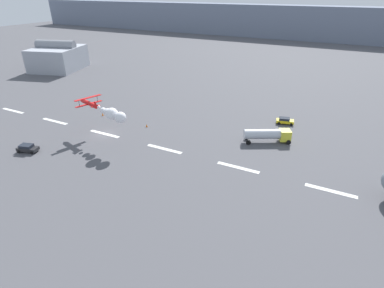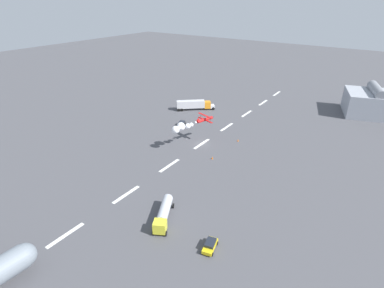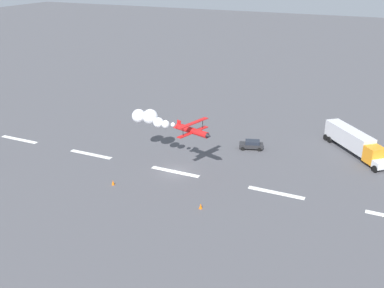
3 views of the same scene
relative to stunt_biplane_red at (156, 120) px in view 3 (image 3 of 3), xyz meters
name	(u,v)px [view 3 (image 3 of 3)]	position (x,y,z in m)	size (l,w,h in m)	color
ground_plane	(175,172)	(-4.68, 2.72, -6.90)	(440.00, 440.00, 0.00)	#4C4C51
runway_stripe_3	(276,193)	(-20.47, 2.72, -6.89)	(8.00, 0.90, 0.01)	white
runway_stripe_4	(175,172)	(-4.68, 2.72, -6.89)	(8.00, 0.90, 0.01)	white
runway_stripe_5	(91,154)	(11.10, 2.72, -6.89)	(8.00, 0.90, 0.01)	white
runway_stripe_6	(19,139)	(26.88, 2.72, -6.89)	(8.00, 0.90, 0.01)	white
stunt_biplane_red	(156,120)	(0.00, 0.00, 0.00)	(15.45, 7.10, 2.60)	red
semi_truck_orange	(354,141)	(-28.57, -16.27, -4.77)	(11.84, 12.95, 3.70)	silver
followme_car_yellow	(252,144)	(-12.58, -10.74, -6.09)	(4.38, 2.95, 1.52)	#262628
traffic_cone_near	(201,206)	(-12.58, 10.99, -6.52)	(0.44, 0.44, 0.75)	orange
traffic_cone_far	(113,182)	(1.56, 10.24, -6.52)	(0.44, 0.44, 0.75)	orange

